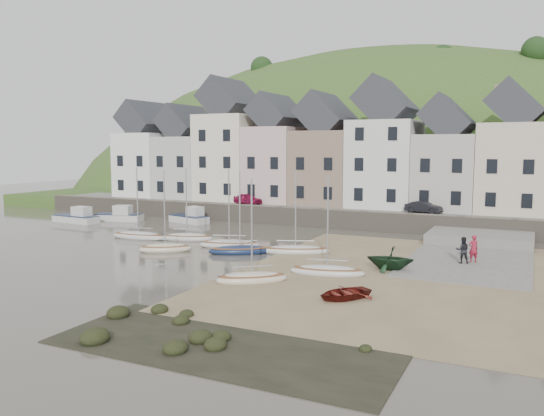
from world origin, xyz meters
The scene contains 27 objects.
ground centered at (0.00, 0.00, 0.00)m, with size 160.00×160.00×0.00m, color #4D483C.
quay_land centered at (0.00, 32.00, 0.75)m, with size 90.00×30.00×1.50m, color #385722.
quay_street centered at (0.00, 20.50, 1.55)m, with size 70.00×7.00×0.10m, color slate.
seawall centered at (0.00, 17.00, 0.90)m, with size 70.00×1.20×1.80m, color slate.
beach centered at (11.00, 0.00, 0.03)m, with size 18.00×26.00×0.06m, color #766248.
slipway centered at (15.00, 8.00, 0.06)m, with size 8.00×18.00×0.12m, color slate.
hillside centered at (-5.00, 60.00, -17.99)m, with size 134.40×84.00×84.00m.
townhouse_terrace centered at (1.76, 24.00, 7.32)m, with size 61.05×8.00×13.93m.
sailboat_0 centered at (-11.69, 3.82, 0.26)m, with size 5.16×1.99×6.32m.
sailboat_1 centered at (-7.43, 4.94, 0.26)m, with size 4.69×2.73×6.32m.
sailboat_2 centered at (-6.09, 0.09, 0.27)m, with size 4.08×3.47×6.32m.
sailboat_3 centered at (-2.60, 3.66, 0.26)m, with size 4.97×3.07×6.32m.
sailboat_4 centered at (3.06, 3.64, 0.26)m, with size 5.26×3.29×6.32m.
sailboat_5 centered at (-0.63, 1.84, 0.26)m, with size 4.78×3.74×6.32m.
sailboat_6 centered at (7.54, -1.85, 0.26)m, with size 4.87×2.43×6.32m.
sailboat_7 centered at (4.21, -5.48, 0.26)m, with size 4.27×3.77×6.32m.
motorboat_0 centered at (-20.85, 12.02, 0.58)m, with size 5.30×2.87×1.70m.
motorboat_1 centered at (-23.91, 9.03, 0.58)m, with size 5.38×2.09×1.70m.
motorboat_2 centered at (-13.28, 14.07, 0.58)m, with size 4.79×2.84×1.70m.
rowboat_white centered at (3.50, -5.54, 0.35)m, with size 2.01×2.81×0.58m, color white.
rowboat_green centered at (10.74, 0.98, 0.83)m, with size 2.51×2.91×1.53m, color #16321B.
rowboat_red centered at (10.20, -6.67, 0.37)m, with size 2.14×3.00×0.62m, color maroon.
person_red centered at (15.29, 5.50, 1.04)m, with size 0.67×0.44×1.84m, color maroon.
person_dark centered at (14.69, 4.83, 1.01)m, with size 0.86×0.67×1.77m, color black.
car_left centered at (-9.41, 19.50, 2.18)m, with size 1.38×3.43×1.17m, color maroon.
car_right centered at (9.42, 19.50, 2.16)m, with size 1.20×3.43×1.13m, color black.
shore_rocks centered at (6.34, -15.06, 0.12)m, with size 14.00×6.00×0.76m.
Camera 1 is at (18.86, -33.31, 7.91)m, focal length 36.40 mm.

